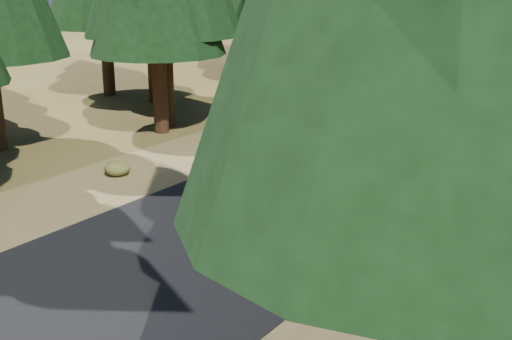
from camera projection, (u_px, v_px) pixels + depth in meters
The scene contains 7 objects.
ground at pixel (215, 237), 13.42m from camera, with size 120.00×120.00×0.00m, color #433518.
road at pixel (330, 177), 17.33m from camera, with size 6.00×100.00×0.01m, color black.
shoulder_l at pixel (199, 151), 19.85m from camera, with size 3.20×100.00×0.01m, color brown.
shoulder_r at pixel (506, 212), 14.81m from camera, with size 3.20×100.00×0.01m, color brown.
understory_shrubs at pixel (417, 157), 18.35m from camera, with size 16.32×30.98×0.57m.
rider_lead at pixel (229, 209), 13.64m from camera, with size 0.81×1.71×1.47m.
rider_follow at pixel (267, 171), 16.26m from camera, with size 1.05×1.69×1.45m.
Camera 1 is at (7.81, -9.66, 5.33)m, focal length 45.00 mm.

